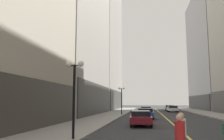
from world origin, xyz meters
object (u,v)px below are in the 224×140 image
Objects in this scene: car_navy at (146,110)px; street_lamp_left_near at (74,81)px; street_lamp_left_far at (122,94)px; car_blue at (146,113)px; car_grey at (169,108)px; pedestrian_in_white_shirt at (182,132)px; car_maroon at (141,118)px; pedestrian_in_red_jacket at (180,136)px; car_white at (172,109)px.

street_lamp_left_near reaches higher than car_navy.
car_blue is at bearing -63.16° from street_lamp_left_far.
street_lamp_left_near is at bearing -101.56° from car_grey.
street_lamp_left_near is at bearing 147.85° from pedestrian_in_white_shirt.
street_lamp_left_far reaches higher than car_maroon.
car_grey is 48.97m from pedestrian_in_red_jacket.
car_maroon is 0.99× the size of street_lamp_left_near.
pedestrian_in_red_jacket reaches higher than car_white.
street_lamp_left_near reaches higher than car_white.
pedestrian_in_white_shirt is at bearing 79.08° from pedestrian_in_red_jacket.
car_white is 2.42× the size of pedestrian_in_red_jacket.
pedestrian_in_white_shirt is 1.01× the size of pedestrian_in_red_jacket.
car_maroon and car_grey have the same top height.
pedestrian_in_white_shirt reaches higher than car_blue.
street_lamp_left_far is (-5.25, 27.83, 2.24)m from pedestrian_in_white_shirt.
car_blue is 21.38m from pedestrian_in_red_jacket.
car_grey is 2.72× the size of pedestrian_in_red_jacket.
car_navy is (0.02, 9.94, -0.00)m from car_blue.
pedestrian_in_red_jacket is (1.25, -21.34, 0.29)m from car_blue.
street_lamp_left_near reaches higher than pedestrian_in_red_jacket.
car_navy and car_white have the same top height.
car_maroon is 9.81m from street_lamp_left_near.
street_lamp_left_far is (-3.40, 15.69, 2.54)m from car_maroon.
car_blue is 17.62m from street_lamp_left_near.
car_maroon is 1.01× the size of car_navy.
street_lamp_left_far is (-9.10, -19.95, 2.54)m from car_grey.
car_white is 0.94× the size of street_lamp_left_near.
street_lamp_left_near is 1.00× the size of street_lamp_left_far.
car_grey is at bearing 78.44° from street_lamp_left_near.
pedestrian_in_red_jacket is 0.39× the size of street_lamp_left_far.
street_lamp_left_far is at bearing 102.22° from car_maroon.
street_lamp_left_near is 24.53m from street_lamp_left_far.
car_navy is 0.93× the size of car_grey.
street_lamp_left_far reaches higher than car_white.
pedestrian_in_red_jacket is at bearing -100.92° from pedestrian_in_white_shirt.
car_maroon and car_white have the same top height.
street_lamp_left_near is (-5.06, 4.32, 2.25)m from pedestrian_in_red_jacket.
pedestrian_in_white_shirt is 28.41m from street_lamp_left_far.
car_grey is at bearing 65.48° from street_lamp_left_far.
car_blue is 0.96× the size of car_navy.
car_navy is 2.50× the size of pedestrian_in_white_shirt.
pedestrian_in_white_shirt reaches higher than pedestrian_in_red_jacket.
street_lamp_left_far is at bearing 116.84° from car_blue.
car_navy is at bearing 92.26° from pedestrian_in_red_jacket.
street_lamp_left_far is (-3.83, -2.42, 2.54)m from car_navy.
street_lamp_left_far is at bearing 100.69° from pedestrian_in_white_shirt.
car_blue is 0.95× the size of street_lamp_left_near.
car_blue is 20.37m from pedestrian_in_white_shirt.
car_white is 0.94× the size of street_lamp_left_far.
car_navy is 0.98× the size of street_lamp_left_near.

